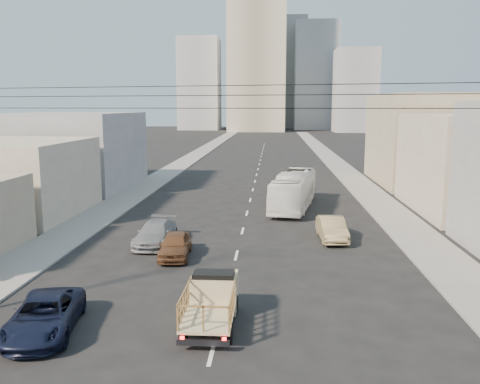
# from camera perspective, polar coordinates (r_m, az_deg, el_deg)

# --- Properties ---
(ground) EXTENTS (420.00, 420.00, 0.00)m
(ground) POSITION_cam_1_polar(r_m,az_deg,el_deg) (17.25, -4.02, -20.55)
(ground) COLOR black
(ground) RESTS_ON ground
(sidewalk_left) EXTENTS (3.50, 180.00, 0.12)m
(sidewalk_left) POSITION_cam_1_polar(r_m,az_deg,el_deg) (86.33, -5.51, 3.81)
(sidewalk_left) COLOR slate
(sidewalk_left) RESTS_ON ground
(sidewalk_right) EXTENTS (3.50, 180.00, 0.12)m
(sidewalk_right) POSITION_cam_1_polar(r_m,az_deg,el_deg) (85.76, 10.21, 3.66)
(sidewalk_right) COLOR slate
(sidewalk_right) RESTS_ON ground
(lane_dashes) EXTENTS (0.15, 104.00, 0.01)m
(lane_dashes) POSITION_cam_1_polar(r_m,az_deg,el_deg) (68.36, 1.96, 2.29)
(lane_dashes) COLOR silver
(lane_dashes) RESTS_ON ground
(flatbed_pickup) EXTENTS (1.95, 4.41, 1.90)m
(flatbed_pickup) POSITION_cam_1_polar(r_m,az_deg,el_deg) (20.73, -3.25, -11.83)
(flatbed_pickup) COLOR tan
(flatbed_pickup) RESTS_ON ground
(navy_pickup) EXTENTS (3.16, 5.41, 1.41)m
(navy_pickup) POSITION_cam_1_polar(r_m,az_deg,el_deg) (21.48, -21.13, -12.81)
(navy_pickup) COLOR black
(navy_pickup) RESTS_ON ground
(city_bus) EXTENTS (4.57, 11.48, 3.12)m
(city_bus) POSITION_cam_1_polar(r_m,az_deg,el_deg) (43.85, 6.06, 0.20)
(city_bus) COLOR white
(city_bus) RESTS_ON ground
(sedan_brown) EXTENTS (2.02, 4.34, 1.44)m
(sedan_brown) POSITION_cam_1_polar(r_m,az_deg,el_deg) (29.83, -7.29, -5.93)
(sedan_brown) COLOR brown
(sedan_brown) RESTS_ON ground
(sedan_tan) EXTENTS (1.82, 4.63, 1.50)m
(sedan_tan) POSITION_cam_1_polar(r_m,az_deg,el_deg) (33.89, 10.27, -4.07)
(sedan_tan) COLOR #927F55
(sedan_tan) RESTS_ON ground
(sedan_grey) EXTENTS (2.21, 5.10, 1.46)m
(sedan_grey) POSITION_cam_1_polar(r_m,az_deg,el_deg) (32.66, -9.47, -4.60)
(sedan_grey) COLOR gray
(sedan_grey) RESTS_ON ground
(overhead_wires) EXTENTS (23.01, 5.02, 0.72)m
(overhead_wires) POSITION_cam_1_polar(r_m,az_deg,el_deg) (16.42, -3.67, 10.65)
(overhead_wires) COLOR black
(overhead_wires) RESTS_ON ground
(bldg_right_far) EXTENTS (12.00, 16.00, 10.00)m
(bldg_right_far) POSITION_cam_1_polar(r_m,az_deg,el_deg) (61.55, 20.75, 5.55)
(bldg_right_far) COLOR gray
(bldg_right_far) RESTS_ON ground
(bldg_left_mid) EXTENTS (11.00, 12.00, 6.00)m
(bldg_left_mid) POSITION_cam_1_polar(r_m,az_deg,el_deg) (44.51, -24.60, 1.40)
(bldg_left_mid) COLOR #A99C88
(bldg_left_mid) RESTS_ON ground
(bldg_left_far) EXTENTS (12.00, 16.00, 8.00)m
(bldg_left_far) POSITION_cam_1_polar(r_m,az_deg,el_deg) (58.14, -18.13, 4.50)
(bldg_left_far) COLOR gray
(bldg_left_far) RESTS_ON ground
(high_rise_tower) EXTENTS (20.00, 20.00, 60.00)m
(high_rise_tower) POSITION_cam_1_polar(r_m,az_deg,el_deg) (186.11, 1.92, 16.14)
(high_rise_tower) COLOR gray
(high_rise_tower) RESTS_ON ground
(midrise_ne) EXTENTS (16.00, 16.00, 40.00)m
(midrise_ne) POSITION_cam_1_polar(r_m,az_deg,el_deg) (200.73, 8.50, 12.70)
(midrise_ne) COLOR #95989E
(midrise_ne) RESTS_ON ground
(midrise_nw) EXTENTS (15.00, 15.00, 34.00)m
(midrise_nw) POSITION_cam_1_polar(r_m,az_deg,el_deg) (196.97, -4.55, 11.96)
(midrise_nw) COLOR #95989E
(midrise_nw) RESTS_ON ground
(midrise_back) EXTENTS (18.00, 18.00, 44.00)m
(midrise_back) POSITION_cam_1_polar(r_m,az_deg,el_deg) (215.23, 4.91, 13.08)
(midrise_back) COLOR gray
(midrise_back) RESTS_ON ground
(midrise_east) EXTENTS (14.00, 14.00, 28.00)m
(midrise_east) POSITION_cam_1_polar(r_m,az_deg,el_deg) (182.01, 12.81, 11.01)
(midrise_east) COLOR #95989E
(midrise_east) RESTS_ON ground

